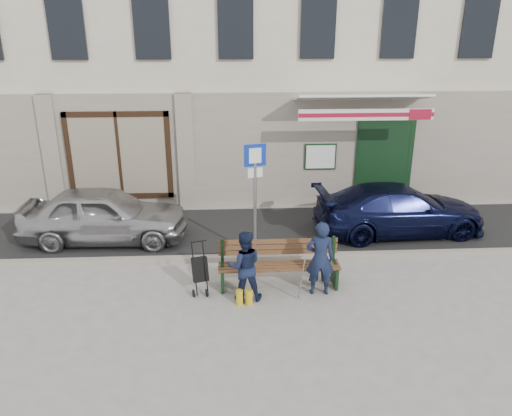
{
  "coord_description": "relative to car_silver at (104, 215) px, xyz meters",
  "views": [
    {
      "loc": [
        -0.19,
        -8.44,
        5.0
      ],
      "look_at": [
        0.34,
        1.6,
        1.2
      ],
      "focal_mm": 35.0,
      "sensor_mm": 36.0,
      "label": 1
    }
  ],
  "objects": [
    {
      "name": "building",
      "position": [
        3.22,
        5.7,
        4.31
      ],
      "size": [
        20.0,
        8.27,
        10.0
      ],
      "color": "beige",
      "rests_on": "ground"
    },
    {
      "name": "stroller",
      "position": [
        2.39,
        -2.56,
        -0.21
      ],
      "size": [
        0.36,
        0.46,
        1.03
      ],
      "rotation": [
        0.0,
        0.0,
        0.3
      ],
      "color": "black",
      "rests_on": "ground"
    },
    {
      "name": "woman",
      "position": [
        3.24,
        -2.87,
        0.03
      ],
      "size": [
        0.7,
        0.56,
        1.39
      ],
      "primitive_type": "imported",
      "rotation": [
        0.0,
        0.0,
        3.19
      ],
      "color": "#141C38",
      "rests_on": "ground"
    },
    {
      "name": "asphalt_lane",
      "position": [
        3.21,
        0.35,
        -0.66
      ],
      "size": [
        60.0,
        3.2,
        0.01
      ],
      "primitive_type": "cube",
      "color": "#282828",
      "rests_on": "ground"
    },
    {
      "name": "curb",
      "position": [
        3.21,
        -1.25,
        -0.6
      ],
      "size": [
        60.0,
        0.18,
        0.12
      ],
      "primitive_type": "cube",
      "color": "#9E9384",
      "rests_on": "ground"
    },
    {
      "name": "ground",
      "position": [
        3.21,
        -2.75,
        -0.66
      ],
      "size": [
        80.0,
        80.0,
        0.0
      ],
      "primitive_type": "plane",
      "color": "#9E9991",
      "rests_on": "ground"
    },
    {
      "name": "car_navy",
      "position": [
        7.17,
        0.12,
        -0.05
      ],
      "size": [
        4.32,
        2.02,
        1.22
      ],
      "primitive_type": "imported",
      "rotation": [
        0.0,
        0.0,
        1.65
      ],
      "color": "black",
      "rests_on": "ground"
    },
    {
      "name": "car_silver",
      "position": [
        0.0,
        0.0,
        0.0
      ],
      "size": [
        3.94,
        1.68,
        1.33
      ],
      "primitive_type": "imported",
      "rotation": [
        0.0,
        0.0,
        1.54
      ],
      "color": "#ABABB0",
      "rests_on": "ground"
    },
    {
      "name": "parking_sign",
      "position": [
        3.54,
        -1.01,
        1.05
      ],
      "size": [
        0.47,
        0.14,
        2.57
      ],
      "rotation": [
        0.0,
        0.0,
        0.22
      ],
      "color": "gray",
      "rests_on": "ground"
    },
    {
      "name": "man",
      "position": [
        4.69,
        -2.74,
        0.08
      ],
      "size": [
        0.56,
        0.39,
        1.5
      ],
      "primitive_type": "imported",
      "rotation": [
        0.0,
        0.0,
        3.09
      ],
      "color": "#141D38",
      "rests_on": "ground"
    },
    {
      "name": "bench",
      "position": [
        3.9,
        -2.42,
        -0.21
      ],
      "size": [
        2.4,
        1.17,
        0.98
      ],
      "color": "brown",
      "rests_on": "ground"
    }
  ]
}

